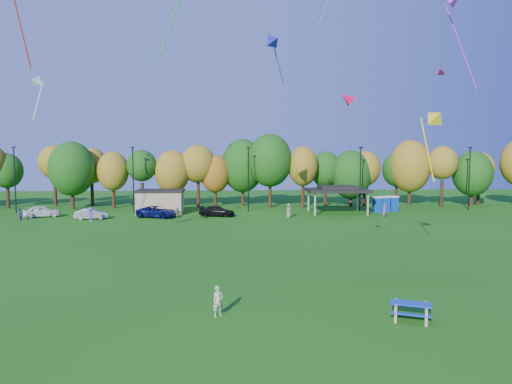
{
  "coord_description": "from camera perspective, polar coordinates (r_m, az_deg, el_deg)",
  "views": [
    {
      "loc": [
        -0.44,
        -24.03,
        7.79
      ],
      "look_at": [
        1.22,
        6.0,
        5.41
      ],
      "focal_mm": 32.0,
      "sensor_mm": 36.0,
      "label": 1
    }
  ],
  "objects": [
    {
      "name": "car_a",
      "position": [
        64.27,
        -25.18,
        -2.2
      ],
      "size": [
        4.76,
        3.18,
        1.5
      ],
      "primitive_type": "imported",
      "rotation": [
        0.0,
        0.0,
        1.92
      ],
      "color": "white",
      "rests_on": "ground"
    },
    {
      "name": "tree_line",
      "position": [
        69.57,
        -3.64,
        2.96
      ],
      "size": [
        93.57,
        10.55,
        11.15
      ],
      "color": "black",
      "rests_on": "ground"
    },
    {
      "name": "far_person_1",
      "position": [
        54.25,
        -9.77,
        -2.85
      ],
      "size": [
        1.13,
        0.68,
        1.8
      ],
      "primitive_type": "imported",
      "rotation": [
        0.0,
        0.0,
        3.38
      ],
      "color": "#4C7246",
      "rests_on": "ground"
    },
    {
      "name": "lamp_posts",
      "position": [
        64.14,
        -0.97,
        1.94
      ],
      "size": [
        64.5,
        0.25,
        9.09
      ],
      "color": "black",
      "rests_on": "ground"
    },
    {
      "name": "car_d",
      "position": [
        59.26,
        -4.91,
        -2.4
      ],
      "size": [
        4.95,
        2.94,
        1.35
      ],
      "primitive_type": "imported",
      "rotation": [
        0.0,
        0.0,
        1.33
      ],
      "color": "black",
      "rests_on": "ground"
    },
    {
      "name": "kite_15",
      "position": [
        36.3,
        -25.62,
        12.42
      ],
      "size": [
        1.23,
        2.06,
        3.34
      ],
      "color": "silver"
    },
    {
      "name": "picnic_table",
      "position": [
        23.63,
        18.8,
        -13.77
      ],
      "size": [
        2.31,
        2.13,
        0.81
      ],
      "rotation": [
        0.0,
        0.0,
        -0.38
      ],
      "color": "tan",
      "rests_on": "ground"
    },
    {
      "name": "car_b",
      "position": [
        59.9,
        -19.88,
        -2.6
      ],
      "size": [
        4.17,
        2.19,
        1.31
      ],
      "primitive_type": "imported",
      "rotation": [
        0.0,
        0.0,
        1.78
      ],
      "color": "#A3A2A8",
      "rests_on": "ground"
    },
    {
      "name": "car_c",
      "position": [
        59.18,
        -12.2,
        -2.43
      ],
      "size": [
        5.82,
        4.1,
        1.47
      ],
      "primitive_type": "imported",
      "rotation": [
        0.0,
        0.0,
        1.22
      ],
      "color": "#0D1152",
      "rests_on": "ground"
    },
    {
      "name": "utility_building",
      "position": [
        63.06,
        -11.86,
        -1.18
      ],
      "size": [
        6.3,
        4.3,
        3.25
      ],
      "color": "tan",
      "rests_on": "ground"
    },
    {
      "name": "ground",
      "position": [
        25.27,
        -2.06,
        -13.44
      ],
      "size": [
        160.0,
        160.0,
        0.0
      ],
      "primitive_type": "plane",
      "color": "#19600F",
      "rests_on": "ground"
    },
    {
      "name": "far_person_2",
      "position": [
        61.99,
        -27.49,
        -2.5
      ],
      "size": [
        0.63,
        0.78,
        1.54
      ],
      "primitive_type": "imported",
      "rotation": [
        0.0,
        0.0,
        4.65
      ],
      "color": "#434293",
      "rests_on": "ground"
    },
    {
      "name": "kite_3",
      "position": [
        34.56,
        21.16,
        8.68
      ],
      "size": [
        1.67,
        3.33,
        5.49
      ],
      "color": "yellow"
    },
    {
      "name": "far_person_0",
      "position": [
        59.23,
        15.73,
        -2.31
      ],
      "size": [
        0.8,
        0.75,
        1.84
      ],
      "primitive_type": "imported",
      "rotation": [
        0.0,
        0.0,
        3.78
      ],
      "color": "#AB51A8",
      "rests_on": "ground"
    },
    {
      "name": "far_person_4",
      "position": [
        57.81,
        4.13,
        -2.33
      ],
      "size": [
        1.06,
        0.94,
        1.83
      ],
      "primitive_type": "imported",
      "rotation": [
        0.0,
        0.0,
        0.51
      ],
      "color": "#74885D",
      "rests_on": "ground"
    },
    {
      "name": "kite_flyer",
      "position": [
        22.88,
        -4.76,
        -13.42
      ],
      "size": [
        0.65,
        0.56,
        1.5
      ],
      "primitive_type": "imported",
      "rotation": [
        0.0,
        0.0,
        0.44
      ],
      "color": "beige",
      "rests_on": "ground"
    },
    {
      "name": "kite_14",
      "position": [
        42.26,
        1.89,
        18.51
      ],
      "size": [
        2.31,
        2.71,
        4.6
      ],
      "color": "#1D1B98"
    },
    {
      "name": "kite_12",
      "position": [
        29.51,
        11.24,
        11.38
      ],
      "size": [
        1.26,
        1.0,
        1.17
      ],
      "color": "red"
    },
    {
      "name": "porta_potties",
      "position": [
        66.37,
        15.87,
        -1.44
      ],
      "size": [
        3.75,
        2.03,
        2.18
      ],
      "color": "#0B369A",
      "rests_on": "ground"
    },
    {
      "name": "pavilion",
      "position": [
        62.88,
        10.13,
        0.29
      ],
      "size": [
        8.2,
        6.2,
        3.77
      ],
      "color": "tan",
      "rests_on": "ground"
    },
    {
      "name": "kite_1",
      "position": [
        51.74,
        22.1,
        13.88
      ],
      "size": [
        1.42,
        1.42,
        1.16
      ],
      "color": "#C31749"
    },
    {
      "name": "far_person_3",
      "position": [
        57.23,
        -19.98,
        -2.7
      ],
      "size": [
        1.26,
        0.93,
        1.75
      ],
      "primitive_type": "imported",
      "rotation": [
        0.0,
        0.0,
        0.27
      ],
      "color": "#6555BB",
      "rests_on": "ground"
    }
  ]
}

